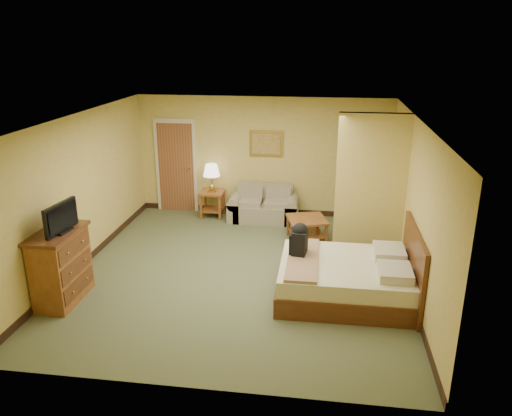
% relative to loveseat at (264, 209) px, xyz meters
% --- Properties ---
extents(floor, '(6.00, 6.00, 0.00)m').
position_rel_loveseat_xyz_m(floor, '(-0.08, -2.57, -0.25)').
color(floor, '#51593A').
rests_on(floor, ground).
extents(ceiling, '(6.00, 6.00, 0.00)m').
position_rel_loveseat_xyz_m(ceiling, '(-0.08, -2.57, 2.35)').
color(ceiling, white).
rests_on(ceiling, back_wall).
extents(back_wall, '(5.50, 0.02, 2.60)m').
position_rel_loveseat_xyz_m(back_wall, '(-0.08, 0.43, 1.05)').
color(back_wall, '#CDB457').
rests_on(back_wall, floor).
extents(left_wall, '(0.02, 6.00, 2.60)m').
position_rel_loveseat_xyz_m(left_wall, '(-2.83, -2.57, 1.05)').
color(left_wall, '#CDB457').
rests_on(left_wall, floor).
extents(right_wall, '(0.02, 6.00, 2.60)m').
position_rel_loveseat_xyz_m(right_wall, '(2.67, -2.57, 1.05)').
color(right_wall, '#CDB457').
rests_on(right_wall, floor).
extents(partition, '(1.20, 0.15, 2.60)m').
position_rel_loveseat_xyz_m(partition, '(2.07, -1.64, 1.05)').
color(partition, '#CDB457').
rests_on(partition, floor).
extents(door, '(0.94, 0.16, 2.10)m').
position_rel_loveseat_xyz_m(door, '(-2.03, 0.40, 0.79)').
color(door, beige).
rests_on(door, floor).
extents(baseboard, '(5.50, 0.02, 0.12)m').
position_rel_loveseat_xyz_m(baseboard, '(-0.08, 0.42, -0.19)').
color(baseboard, black).
rests_on(baseboard, floor).
extents(loveseat, '(1.50, 0.70, 0.76)m').
position_rel_loveseat_xyz_m(loveseat, '(0.00, 0.00, 0.00)').
color(loveseat, gray).
rests_on(loveseat, floor).
extents(side_table, '(0.52, 0.52, 0.58)m').
position_rel_loveseat_xyz_m(side_table, '(-1.15, 0.08, 0.13)').
color(side_table, brown).
rests_on(side_table, floor).
extents(table_lamp, '(0.37, 0.37, 0.61)m').
position_rel_loveseat_xyz_m(table_lamp, '(-1.15, 0.08, 0.79)').
color(table_lamp, '#B89543').
rests_on(table_lamp, side_table).
extents(coffee_table, '(0.89, 0.89, 0.46)m').
position_rel_loveseat_xyz_m(coffee_table, '(0.98, -1.03, 0.08)').
color(coffee_table, brown).
rests_on(coffee_table, floor).
extents(wall_picture, '(0.73, 0.04, 0.57)m').
position_rel_loveseat_xyz_m(wall_picture, '(-0.00, 0.41, 1.35)').
color(wall_picture, '#B78E3F').
rests_on(wall_picture, back_wall).
extents(dresser, '(0.55, 1.05, 1.12)m').
position_rel_loveseat_xyz_m(dresser, '(-2.55, -3.87, 0.32)').
color(dresser, brown).
rests_on(dresser, floor).
extents(tv, '(0.22, 0.72, 0.44)m').
position_rel_loveseat_xyz_m(tv, '(-2.45, -3.87, 1.08)').
color(tv, black).
rests_on(tv, dresser).
extents(bed, '(2.07, 1.76, 1.14)m').
position_rel_loveseat_xyz_m(bed, '(1.74, -3.16, 0.06)').
color(bed, '#4A2411').
rests_on(bed, floor).
extents(backpack, '(0.25, 0.34, 0.55)m').
position_rel_loveseat_xyz_m(backpack, '(0.94, -3.00, 0.60)').
color(backpack, black).
rests_on(backpack, bed).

